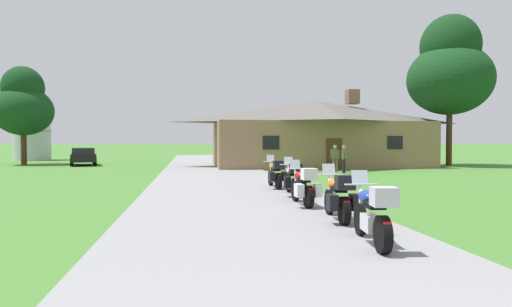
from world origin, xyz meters
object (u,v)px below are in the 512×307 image
tree_left_far (23,104)px  motorcycle_orange_second_in_row (339,198)px  motorcycle_red_third_in_row (304,187)px  metal_silo_distant (32,127)px  motorcycle_white_fourth_in_row (293,180)px  tree_right_of_lodge (450,70)px  bystander_olive_shirt_beside_signpost (335,157)px  parked_black_suv_far_left (83,156)px  motorcycle_orange_farthest_in_row (276,174)px  bystander_olive_shirt_near_lodge (344,157)px  motorcycle_blue_nearest_to_camera (373,215)px

tree_left_far → motorcycle_orange_second_in_row: bearing=-59.2°
motorcycle_red_third_in_row → metal_silo_distant: (-19.01, 34.69, 2.76)m
motorcycle_white_fourth_in_row → tree_right_of_lodge: (16.44, 16.86, 6.86)m
motorcycle_white_fourth_in_row → tree_left_far: bearing=129.7°
bystander_olive_shirt_beside_signpost → parked_black_suv_far_left: 20.22m
bystander_olive_shirt_beside_signpost → tree_left_far: size_ratio=0.21×
bystander_olive_shirt_beside_signpost → tree_right_of_lodge: bearing=-146.4°
tree_right_of_lodge → motorcycle_red_third_in_row: bearing=-130.9°
tree_right_of_lodge → motorcycle_white_fourth_in_row: bearing=-134.3°
motorcycle_white_fourth_in_row → bystander_olive_shirt_beside_signpost: (5.41, 11.52, 0.34)m
motorcycle_orange_farthest_in_row → motorcycle_orange_second_in_row: bearing=-91.1°
bystander_olive_shirt_near_lodge → tree_right_of_lodge: (10.79, 6.28, 6.52)m
bystander_olive_shirt_near_lodge → parked_black_suv_far_left: bystander_olive_shirt_near_lodge is taller
motorcycle_blue_nearest_to_camera → tree_right_of_lodge: 30.16m
motorcycle_white_fourth_in_row → metal_silo_distant: bearing=124.6°
tree_left_far → bystander_olive_shirt_near_lodge: bearing=-29.6°
motorcycle_orange_farthest_in_row → bystander_olive_shirt_beside_signpost: 10.64m
motorcycle_orange_second_in_row → parked_black_suv_far_left: (-11.90, 26.77, 0.17)m
bystander_olive_shirt_beside_signpost → parked_black_suv_far_left: (-17.37, 10.35, -0.17)m
parked_black_suv_far_left → metal_silo_distant: bearing=111.6°
motorcycle_red_third_in_row → metal_silo_distant: metal_silo_distant is taller
motorcycle_orange_second_in_row → parked_black_suv_far_left: size_ratio=0.43×
tree_right_of_lodge → metal_silo_distant: tree_right_of_lodge is taller
motorcycle_white_fourth_in_row → motorcycle_orange_second_in_row: bearing=-86.8°
motorcycle_orange_second_in_row → motorcycle_white_fourth_in_row: 4.90m
motorcycle_orange_farthest_in_row → tree_left_far: (-16.79, 20.98, 4.32)m
motorcycle_orange_second_in_row → motorcycle_red_third_in_row: bearing=98.8°
bystander_olive_shirt_near_lodge → motorcycle_blue_nearest_to_camera: bearing=12.1°
metal_silo_distant → parked_black_suv_far_left: bearing=-55.0°
motorcycle_blue_nearest_to_camera → bystander_olive_shirt_beside_signpost: (5.66, 18.83, 0.33)m
motorcycle_blue_nearest_to_camera → motorcycle_red_third_in_row: (0.01, 4.91, -0.01)m
tree_left_far → tree_right_of_lodge: bearing=-11.1°
motorcycle_red_third_in_row → bystander_olive_shirt_beside_signpost: bearing=66.8°
motorcycle_white_fourth_in_row → parked_black_suv_far_left: size_ratio=0.43×
motorcycle_orange_farthest_in_row → tree_right_of_lodge: bearing=39.4°
motorcycle_blue_nearest_to_camera → motorcycle_orange_farthest_in_row: 9.75m
tree_left_far → motorcycle_blue_nearest_to_camera: bearing=-61.5°
motorcycle_blue_nearest_to_camera → bystander_olive_shirt_near_lodge: size_ratio=1.23×
motorcycle_orange_second_in_row → motorcycle_red_third_in_row: same height
motorcycle_orange_second_in_row → bystander_olive_shirt_near_lodge: (5.70, 15.48, 0.34)m
motorcycle_orange_farthest_in_row → parked_black_suv_far_left: (-11.83, 19.44, 0.17)m
motorcycle_orange_farthest_in_row → tree_left_far: 27.22m
motorcycle_orange_farthest_in_row → bystander_olive_shirt_near_lodge: 9.99m
motorcycle_white_fourth_in_row → tree_left_far: tree_left_far is taller
parked_black_suv_far_left → bystander_olive_shirt_beside_signpost: bearing=-44.3°
motorcycle_white_fourth_in_row → tree_right_of_lodge: 24.52m
motorcycle_orange_farthest_in_row → bystander_olive_shirt_near_lodge: (5.77, 8.14, 0.34)m
motorcycle_red_third_in_row → motorcycle_orange_farthest_in_row: 4.84m
motorcycle_orange_second_in_row → bystander_olive_shirt_beside_signpost: size_ratio=1.24×
bystander_olive_shirt_beside_signpost → tree_left_far: (-22.33, 11.90, 3.98)m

